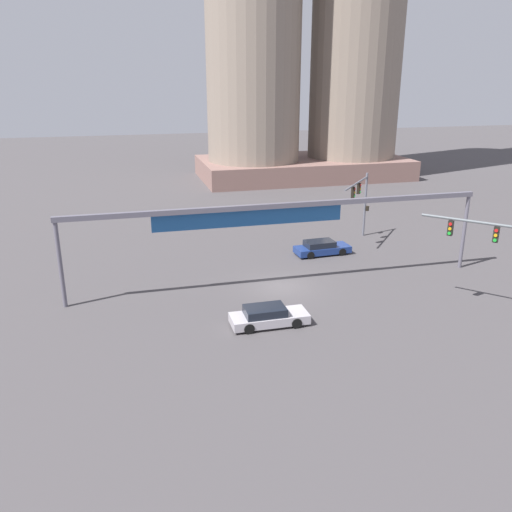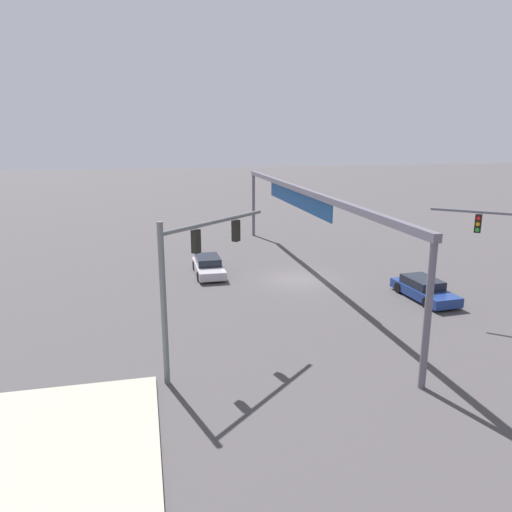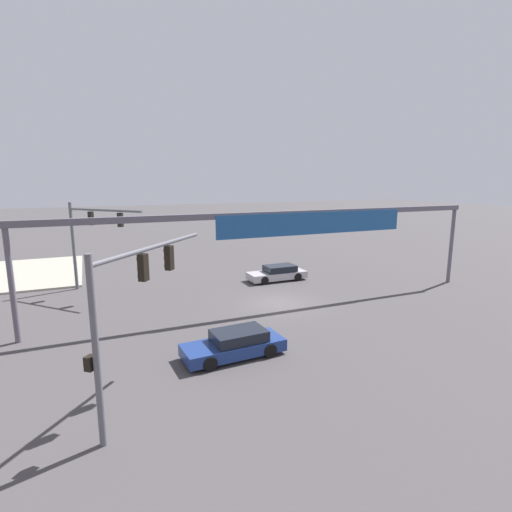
{
  "view_description": "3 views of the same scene",
  "coord_description": "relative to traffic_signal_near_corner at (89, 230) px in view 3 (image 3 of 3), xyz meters",
  "views": [
    {
      "loc": [
        -10.65,
        -33.26,
        14.38
      ],
      "look_at": [
        -1.51,
        1.8,
        1.92
      ],
      "focal_mm": 36.8,
      "sensor_mm": 36.0,
      "label": 1
    },
    {
      "loc": [
        30.15,
        -9.61,
        9.57
      ],
      "look_at": [
        0.73,
        -2.87,
        1.97
      ],
      "focal_mm": 34.48,
      "sensor_mm": 36.0,
      "label": 2
    },
    {
      "loc": [
        11.25,
        22.17,
        8.0
      ],
      "look_at": [
        1.58,
        -0.14,
        3.28
      ],
      "focal_mm": 27.53,
      "sensor_mm": 36.0,
      "label": 3
    }
  ],
  "objects": [
    {
      "name": "sedan_car_approaching",
      "position": [
        -5.71,
        14.12,
        -3.91
      ],
      "size": [
        4.78,
        2.08,
        1.21
      ],
      "rotation": [
        0.0,
        0.0,
        0.05
      ],
      "color": "navy",
      "rests_on": "ground"
    },
    {
      "name": "traffic_signal_opposite_side",
      "position": [
        -1.03,
        16.92,
        -0.27
      ],
      "size": [
        4.87,
        5.32,
        5.98
      ],
      "rotation": [
        0.0,
        0.0,
        -2.28
      ],
      "color": "slate",
      "rests_on": "ground"
    },
    {
      "name": "traffic_signal_near_corner",
      "position": [
        0.0,
        0.0,
        0.0
      ],
      "size": [
        4.53,
        4.92,
        6.43
      ],
      "rotation": [
        0.0,
        0.0,
        2.31
      ],
      "color": "slate",
      "rests_on": "ground"
    },
    {
      "name": "overhead_sign_gantry",
      "position": [
        -11.67,
        8.38,
        0.82
      ],
      "size": [
        30.08,
        0.43,
        6.1
      ],
      "color": "#5D5966",
      "rests_on": "ground"
    },
    {
      "name": "sedan_car_waiting_far",
      "position": [
        -13.77,
        2.37,
        -3.91
      ],
      "size": [
        4.74,
        1.91,
        1.21
      ],
      "rotation": [
        0.0,
        0.0,
        -0.0
      ],
      "color": "#B5AFB6",
      "rests_on": "ground"
    },
    {
      "name": "ground_plane",
      "position": [
        -11.12,
        7.86,
        -4.49
      ],
      "size": [
        217.1,
        217.1,
        0.0
      ],
      "primitive_type": "plane",
      "color": "#474345"
    }
  ]
}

